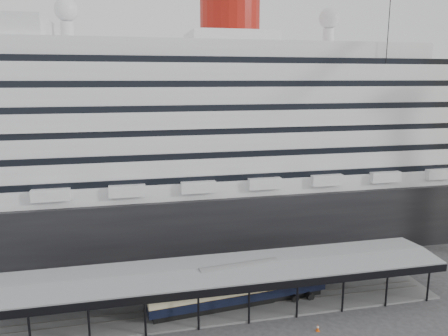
# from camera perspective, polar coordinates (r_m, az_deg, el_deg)

# --- Properties ---
(ground) EXTENTS (200.00, 200.00, 0.00)m
(ground) POSITION_cam_1_polar(r_m,az_deg,el_deg) (51.34, 0.25, -20.49)
(ground) COLOR #323234
(ground) RESTS_ON ground
(cruise_ship) EXTENTS (130.00, 30.00, 43.90)m
(cruise_ship) POSITION_cam_1_polar(r_m,az_deg,el_deg) (75.57, -5.17, 4.76)
(cruise_ship) COLOR black
(cruise_ship) RESTS_ON ground
(platform_canopy) EXTENTS (56.00, 9.18, 5.30)m
(platform_canopy) POSITION_cam_1_polar(r_m,az_deg,el_deg) (54.42, -0.97, -15.64)
(platform_canopy) COLOR slate
(platform_canopy) RESTS_ON ground
(pullman_carriage) EXTENTS (22.61, 5.31, 22.02)m
(pullman_carriage) POSITION_cam_1_polar(r_m,az_deg,el_deg) (54.85, 1.97, -15.06)
(pullman_carriage) COLOR black
(pullman_carriage) RESTS_ON ground
(traffic_cone_right) EXTENTS (0.45, 0.45, 0.78)m
(traffic_cone_right) POSITION_cam_1_polar(r_m,az_deg,el_deg) (52.14, 12.16, -19.73)
(traffic_cone_right) COLOR #DF510C
(traffic_cone_right) RESTS_ON ground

